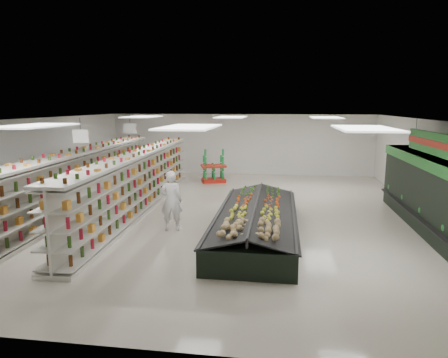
# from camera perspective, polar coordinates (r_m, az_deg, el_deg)

# --- Properties ---
(floor) EXTENTS (16.00, 16.00, 0.00)m
(floor) POSITION_cam_1_polar(r_m,az_deg,el_deg) (13.95, -1.06, -4.76)
(floor) COLOR beige
(floor) RESTS_ON ground
(ceiling) EXTENTS (14.00, 16.00, 0.02)m
(ceiling) POSITION_cam_1_polar(r_m,az_deg,el_deg) (13.46, -1.11, 8.50)
(ceiling) COLOR white
(ceiling) RESTS_ON wall_back
(wall_back) EXTENTS (14.00, 0.02, 3.20)m
(wall_back) POSITION_cam_1_polar(r_m,az_deg,el_deg) (21.49, 2.31, 4.97)
(wall_back) COLOR white
(wall_back) RESTS_ON floor
(wall_front) EXTENTS (14.00, 0.02, 3.20)m
(wall_front) POSITION_cam_1_polar(r_m,az_deg,el_deg) (6.07, -13.35, -9.77)
(wall_front) COLOR white
(wall_front) RESTS_ON floor
(wall_left) EXTENTS (0.02, 16.00, 3.20)m
(wall_left) POSITION_cam_1_polar(r_m,az_deg,el_deg) (16.26, -26.26, 2.10)
(wall_left) COLOR white
(wall_left) RESTS_ON floor
(wall_right) EXTENTS (0.02, 16.00, 3.20)m
(wall_right) POSITION_cam_1_polar(r_m,az_deg,el_deg) (14.29, 27.83, 0.95)
(wall_right) COLOR white
(wall_right) RESTS_ON floor
(produce_wall_case) EXTENTS (0.93, 8.00, 2.20)m
(produce_wall_case) POSITION_cam_1_polar(r_m,az_deg,el_deg) (12.81, 27.94, -1.68)
(produce_wall_case) COLOR black
(produce_wall_case) RESTS_ON floor
(aisle_sign_near) EXTENTS (0.52, 0.06, 0.75)m
(aisle_sign_near) POSITION_cam_1_polar(r_m,az_deg,el_deg) (12.78, -19.76, 5.77)
(aisle_sign_near) COLOR white
(aisle_sign_near) RESTS_ON ceiling
(aisle_sign_far) EXTENTS (0.52, 0.06, 0.75)m
(aisle_sign_far) POSITION_cam_1_polar(r_m,az_deg,el_deg) (16.42, -13.27, 7.02)
(aisle_sign_far) COLOR white
(aisle_sign_far) RESTS_ON ceiling
(hortifruti_banner) EXTENTS (0.12, 3.20, 0.95)m
(hortifruti_banner) POSITION_cam_1_polar(r_m,az_deg,el_deg) (12.52, 27.26, 4.66)
(hortifruti_banner) COLOR #207927
(hortifruti_banner) RESTS_ON ceiling
(gondola_left) EXTENTS (1.31, 11.99, 2.07)m
(gondola_left) POSITION_cam_1_polar(r_m,az_deg,el_deg) (15.53, -19.13, -0.16)
(gondola_left) COLOR silver
(gondola_left) RESTS_ON floor
(gondola_center) EXTENTS (1.26, 11.78, 2.04)m
(gondola_center) POSITION_cam_1_polar(r_m,az_deg,el_deg) (14.34, -12.16, -0.73)
(gondola_center) COLOR silver
(gondola_center) RESTS_ON floor
(produce_island) EXTENTS (2.30, 6.30, 0.94)m
(produce_island) POSITION_cam_1_polar(r_m,az_deg,el_deg) (11.51, 4.61, -5.90)
(produce_island) COLOR black
(produce_island) RESTS_ON floor
(soda_endcap) EXTENTS (1.35, 1.11, 1.49)m
(soda_endcap) POSITION_cam_1_polar(r_m,az_deg,el_deg) (19.19, -1.52, 1.67)
(soda_endcap) COLOR red
(soda_endcap) RESTS_ON floor
(shopper_main) EXTENTS (0.73, 0.55, 1.80)m
(shopper_main) POSITION_cam_1_polar(r_m,az_deg,el_deg) (11.85, -7.55, -3.10)
(shopper_main) COLOR white
(shopper_main) RESTS_ON floor
(shopper_background) EXTENTS (0.75, 0.96, 1.73)m
(shopper_background) POSITION_cam_1_polar(r_m,az_deg,el_deg) (19.09, -7.66, 1.96)
(shopper_background) COLOR tan
(shopper_background) RESTS_ON floor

